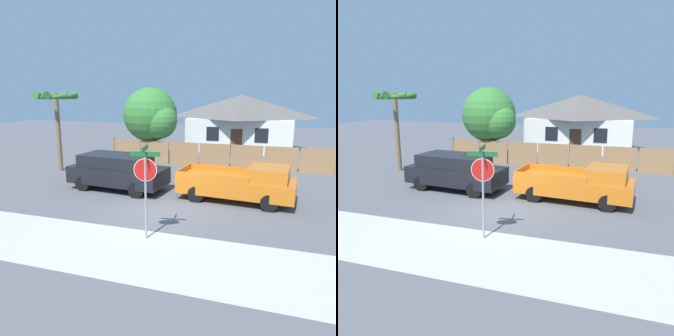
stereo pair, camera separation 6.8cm
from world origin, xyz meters
TOP-DOWN VIEW (x-y plane):
  - ground_plane at (0.00, 0.00)m, footprint 80.00×80.00m
  - sidewalk_strip at (0.00, -3.60)m, footprint 36.00×3.20m
  - wooden_fence at (0.64, 9.04)m, footprint 14.50×0.12m
  - house at (1.45, 17.04)m, footprint 9.04×6.21m
  - oak_tree at (-3.98, 9.92)m, footprint 3.99×3.80m
  - palm_tree at (-8.24, 5.07)m, footprint 2.39×2.58m
  - red_suv at (-2.95, 2.35)m, footprint 4.93×2.44m
  - orange_pickup at (3.02, 2.33)m, footprint 5.14×2.45m
  - stop_sign at (0.52, -2.56)m, footprint 0.94×0.85m

SIDE VIEW (x-z plane):
  - ground_plane at x=0.00m, z-range 0.00..0.00m
  - sidewalk_strip at x=0.00m, z-range 0.00..0.01m
  - wooden_fence at x=0.64m, z-range -0.05..1.57m
  - orange_pickup at x=3.02m, z-range -0.01..1.62m
  - red_suv at x=-2.95m, z-range 0.08..1.83m
  - stop_sign at x=0.52m, z-range 0.54..3.58m
  - house at x=1.45m, z-range 0.09..4.74m
  - oak_tree at x=-3.98m, z-range 0.58..5.72m
  - palm_tree at x=-8.24m, z-range 1.69..6.49m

